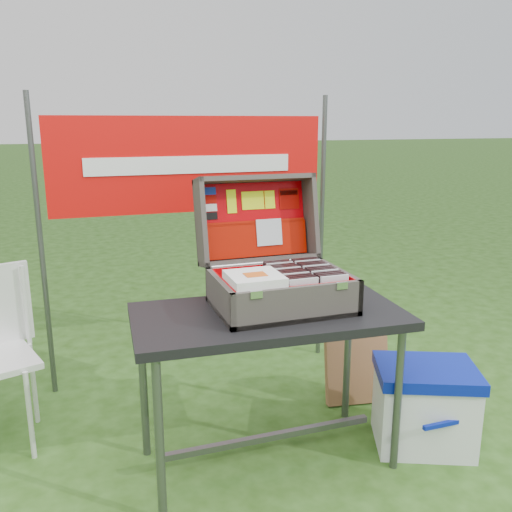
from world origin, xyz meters
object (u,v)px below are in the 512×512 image
object	(u,v)px
cooler	(424,406)
cardboard_box	(356,370)
table	(268,389)
suitcase	(277,245)

from	to	relation	value
cooler	cardboard_box	world-z (taller)	cooler
table	suitcase	size ratio (longest dim) A/B	2.02
table	cooler	size ratio (longest dim) A/B	2.52
cooler	cardboard_box	distance (m)	0.50
suitcase	cardboard_box	bearing A→B (deg)	25.08
table	suitcase	distance (m)	0.65
suitcase	cooler	size ratio (longest dim) A/B	1.25
cardboard_box	table	bearing A→B (deg)	-142.01
cooler	cardboard_box	bearing A→B (deg)	124.10
table	suitcase	xyz separation A→B (m)	(0.07, 0.09, 0.64)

